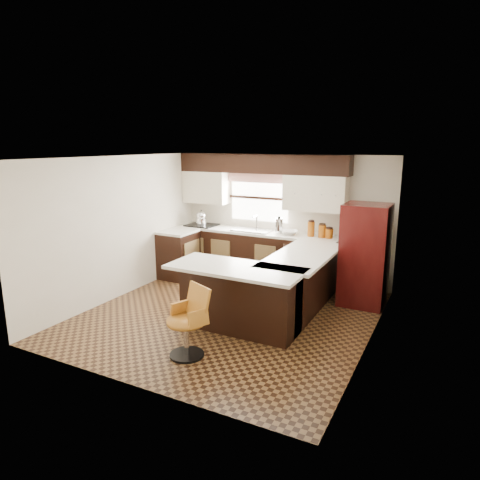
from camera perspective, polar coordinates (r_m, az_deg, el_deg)
The scene contains 30 objects.
floor at distance 6.72m, azimuth -1.50°, elevation -10.00°, with size 4.40×4.40×0.00m, color #49301A.
ceiling at distance 6.19m, azimuth -1.64°, elevation 10.92°, with size 4.40×4.40×0.00m, color silver.
wall_back at distance 8.31m, azimuth 5.75°, elevation 3.04°, with size 4.40×4.40×0.00m, color beige.
wall_front at distance 4.61m, azimuth -14.87°, elevation -5.39°, with size 4.40×4.40×0.00m, color beige.
wall_left at distance 7.56m, azimuth -15.67°, elevation 1.65°, with size 4.40×4.40×0.00m, color beige.
wall_right at distance 5.67m, azimuth 17.39°, elevation -2.13°, with size 4.40×4.40×0.00m, color beige.
base_cab_back at distance 8.37m, azimuth 2.01°, elevation -2.09°, with size 3.30×0.60×0.90m, color black.
base_cab_left at distance 8.49m, azimuth -8.16°, elevation -2.00°, with size 0.60×0.70×0.90m, color black.
counter_back at distance 8.26m, azimuth 2.04°, elevation 1.08°, with size 3.30×0.60×0.04m, color silver.
counter_left at distance 8.38m, azimuth -8.26°, elevation 1.12°, with size 0.60×0.70×0.04m, color silver.
soffit at distance 8.19m, azimuth 2.81°, elevation 10.13°, with size 3.40×0.35×0.36m, color black.
upper_cab_left at distance 8.80m, azimuth -4.53°, elevation 7.03°, with size 0.94×0.35×0.64m, color beige.
upper_cab_right at distance 7.85m, azimuth 10.01°, elevation 6.17°, with size 1.14×0.35×0.64m, color beige.
window_pane at distance 8.43m, azimuth 2.58°, elevation 5.64°, with size 1.20×0.02×0.90m, color white.
valance at distance 8.35m, azimuth 2.49°, elevation 8.26°, with size 1.30×0.06×0.18m, color #D19B93.
sink at distance 8.26m, azimuth 1.67°, elevation 1.34°, with size 0.75×0.45×0.03m, color #B2B2B7.
dishwasher at distance 7.76m, azimuth 7.82°, elevation -3.57°, with size 0.58×0.03×0.78m, color black.
cooktop at distance 8.80m, azimuth -5.10°, elevation 2.00°, with size 0.58×0.50×0.03m, color black.
peninsula_long at distance 6.75m, azimuth 7.81°, elevation -5.91°, with size 0.60×1.95×0.90m, color black.
peninsula_return at distance 6.10m, azimuth 0.00°, elevation -7.87°, with size 1.65×0.60×0.90m, color black.
counter_pen_long at distance 6.60m, azimuth 8.34°, elevation -2.08°, with size 0.84×1.95×0.04m, color silver.
counter_pen_return at distance 5.88m, azimuth -0.57°, elevation -3.81°, with size 1.89×0.84×0.04m, color silver.
refrigerator at distance 7.22m, azimuth 16.30°, elevation -1.92°, with size 0.71×0.68×1.66m, color #3C0A09.
bar_chair at distance 5.40m, azimuth -7.22°, elevation -10.87°, with size 0.48×0.48×0.89m, color #B87324, non-canonical shape.
kettle at distance 8.78m, azimuth -5.17°, elevation 3.05°, with size 0.22×0.22×0.30m, color silver, non-canonical shape.
percolator at distance 8.04m, azimuth 5.22°, elevation 1.91°, with size 0.14×0.14×0.29m, color silver.
mixing_bowl at distance 7.98m, azimuth 6.62°, elevation 1.02°, with size 0.31×0.31×0.08m, color white.
canister_large at distance 7.85m, azimuth 9.44°, elevation 1.45°, with size 0.13×0.13×0.27m, color #9F4F0E.
canister_med at distance 7.80m, azimuth 10.90°, elevation 1.15°, with size 0.14×0.14×0.22m, color #9F4F0E.
canister_small at distance 7.77m, azimuth 11.80°, elevation 0.85°, with size 0.14×0.14×0.17m, color #9F4F0E.
Camera 1 is at (2.98, -5.42, 2.61)m, focal length 32.00 mm.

